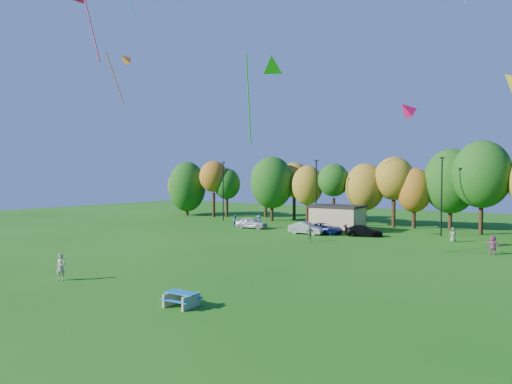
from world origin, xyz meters
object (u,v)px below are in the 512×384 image
Objects in this scene: car_a at (252,223)px; picnic_table at (182,298)px; kite_flyer at (61,267)px; car_c at (324,229)px; car_d at (363,231)px; car_b at (307,228)px.

picnic_table is at bearing -157.17° from car_a.
car_c is at bearing 62.33° from kite_flyer.
car_a reaches higher than car_c.
car_a reaches higher than car_d.
car_a is 0.93× the size of car_c.
car_c is at bearing -50.66° from car_b.
picnic_table is at bearing 165.54° from car_d.
kite_flyer is 32.53m from car_a.
car_d is (4.65, 0.66, -0.02)m from car_c.
car_a is at bearing 74.20° from car_d.
picnic_table is 32.62m from car_d.
car_a is (-17.75, 31.63, 0.29)m from picnic_table.
car_b is (1.88, 30.59, -0.19)m from kite_flyer.
car_a is at bearing 80.53° from car_b.
car_c is at bearing -95.27° from car_a.
picnic_table is 0.43× the size of car_a.
car_c is (10.44, 0.22, -0.09)m from car_a.
car_a is 8.91m from car_b.
kite_flyer is at bearing 175.77° from car_c.
car_b is (-8.92, 30.44, 0.26)m from picnic_table.
car_a is at bearing 93.20° from car_c.
car_a is 15.12m from car_d.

